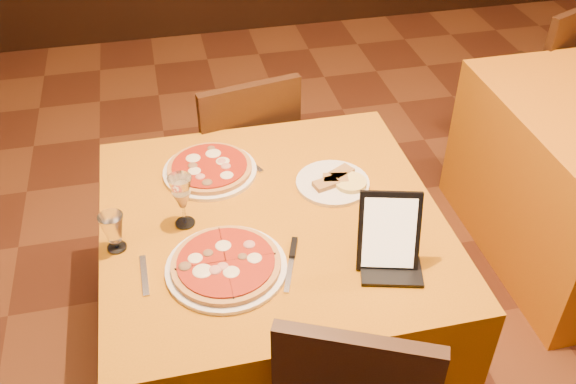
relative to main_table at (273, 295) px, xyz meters
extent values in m
cube|color=#B56C0B|center=(0.00, 0.00, 0.00)|extent=(1.10, 1.10, 0.75)
cylinder|color=white|center=(-0.18, -0.21, 0.38)|extent=(0.36, 0.36, 0.01)
cylinder|color=#AD4C23|center=(-0.18, -0.21, 0.40)|extent=(0.33, 0.33, 0.02)
cylinder|color=white|center=(-0.17, 0.28, 0.38)|extent=(0.33, 0.33, 0.01)
cylinder|color=#AD4C23|center=(-0.17, 0.28, 0.40)|extent=(0.30, 0.30, 0.02)
cylinder|color=white|center=(0.24, 0.12, 0.38)|extent=(0.26, 0.26, 0.01)
cylinder|color=olive|center=(0.24, 0.12, 0.40)|extent=(0.16, 0.16, 0.02)
cube|color=black|center=(0.29, -0.28, 0.49)|extent=(0.20, 0.14, 0.23)
cube|color=#BCBAC2|center=(0.01, -0.25, 0.38)|extent=(0.08, 0.19, 0.01)
cube|color=silver|center=(-0.42, -0.18, 0.38)|extent=(0.02, 0.17, 0.01)
cube|color=silver|center=(-0.02, 0.32, 0.38)|extent=(0.09, 0.15, 0.01)
camera|label=1|loc=(-0.30, -1.56, 1.74)|focal=40.00mm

